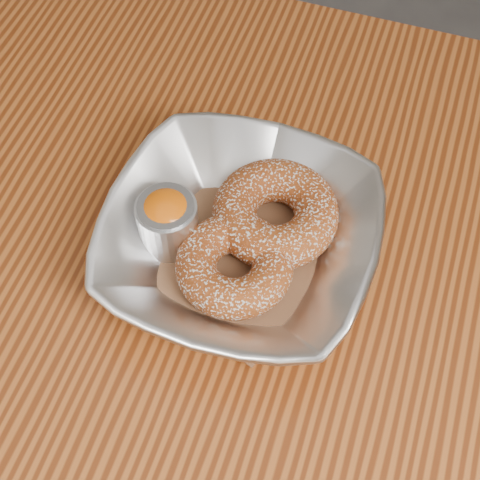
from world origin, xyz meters
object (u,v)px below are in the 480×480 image
(table, at_px, (311,406))
(donut_front, at_px, (234,265))
(donut_back, at_px, (275,213))
(ramekin, at_px, (168,220))
(serving_bowl, at_px, (240,242))

(table, xyz_separation_m, donut_front, (-0.09, 0.05, 0.13))
(donut_back, xyz_separation_m, ramekin, (-0.08, -0.04, 0.01))
(table, height_order, donut_back, donut_back)
(table, distance_m, ramekin, 0.21)
(serving_bowl, bearing_deg, donut_back, 61.28)
(table, xyz_separation_m, ramekin, (-0.15, 0.06, 0.14))
(serving_bowl, height_order, ramekin, ramekin)
(table, relative_size, donut_back, 11.34)
(table, distance_m, donut_back, 0.18)
(ramekin, bearing_deg, donut_front, -15.74)
(table, relative_size, donut_front, 12.63)
(table, relative_size, ramekin, 21.97)
(serving_bowl, relative_size, donut_back, 2.10)
(serving_bowl, distance_m, donut_back, 0.04)
(serving_bowl, bearing_deg, table, -37.57)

